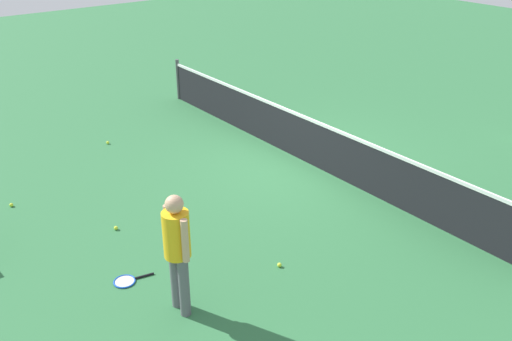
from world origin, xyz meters
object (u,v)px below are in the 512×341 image
Objects in this scene: tennis_racket_near_player at (126,281)px; tennis_ball_near_player at (11,205)px; tennis_ball_by_net at (116,228)px; tennis_ball_midcourt at (108,143)px; tennis_ball_baseline at (279,265)px; player_near_side at (177,245)px.

tennis_ball_near_player is (-3.20, -0.65, 0.02)m from tennis_racket_near_player.
tennis_ball_by_net is (1.83, 1.12, 0.00)m from tennis_ball_near_player.
tennis_ball_midcourt is 5.83m from tennis_ball_baseline.
tennis_ball_baseline is at bearing 31.32° from tennis_ball_near_player.
tennis_racket_near_player is at bearing -162.31° from player_near_side.
tennis_ball_midcourt is (-3.41, 1.39, 0.00)m from tennis_ball_by_net.
tennis_ball_near_player and tennis_ball_midcourt have the same top height.
tennis_ball_near_player is (-4.19, -0.96, -0.98)m from player_near_side.
tennis_racket_near_player is 1.45m from tennis_ball_by_net.
tennis_ball_baseline is (1.05, 1.94, 0.02)m from tennis_racket_near_player.
tennis_ball_midcourt is at bearing 158.64° from tennis_racket_near_player.
player_near_side is 25.76× the size of tennis_ball_near_player.
tennis_ball_near_player and tennis_ball_baseline have the same top height.
tennis_ball_by_net is at bearing 160.74° from tennis_racket_near_player.
tennis_ball_near_player is 2.15m from tennis_ball_by_net.
tennis_ball_near_player is 4.97m from tennis_ball_baseline.
player_near_side is 1.44m from tennis_racket_near_player.
tennis_racket_near_player is 9.17× the size of tennis_ball_baseline.
tennis_racket_near_player is at bearing -118.36° from tennis_ball_baseline.
tennis_ball_near_player and tennis_ball_by_net have the same top height.
tennis_ball_midcourt and tennis_ball_baseline have the same top height.
player_near_side is 25.76× the size of tennis_ball_by_net.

